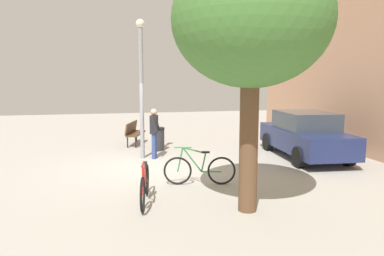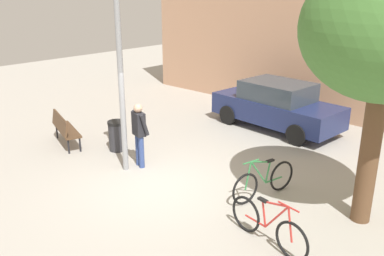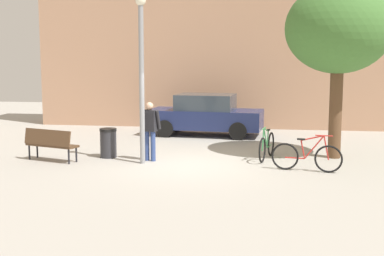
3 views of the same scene
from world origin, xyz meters
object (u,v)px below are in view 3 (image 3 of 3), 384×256
at_px(person_by_lamppost, 150,127).
at_px(plaza_tree, 339,29).
at_px(park_bench, 50,142).
at_px(trash_bin, 108,143).
at_px(bicycle_green, 267,146).
at_px(bicycle_red, 307,157).
at_px(parked_car_navy, 206,115).
at_px(lamppost, 142,68).

height_order(person_by_lamppost, plaza_tree, plaza_tree).
xyz_separation_m(park_bench, trash_bin, (1.45, 0.79, -0.11)).
relative_size(bicycle_green, bicycle_red, 0.99).
height_order(bicycle_red, parked_car_navy, parked_car_navy).
xyz_separation_m(bicycle_red, parked_car_navy, (-3.34, 5.72, 0.39)).
relative_size(park_bench, plaza_tree, 0.33).
height_order(park_bench, parked_car_navy, parked_car_navy).
distance_m(lamppost, bicycle_green, 4.22).
bearing_deg(lamppost, plaza_tree, 16.84).
height_order(lamppost, bicycle_red, lamppost).
height_order(lamppost, person_by_lamppost, lamppost).
bearing_deg(bicycle_green, parked_car_navy, 118.39).
bearing_deg(bicycle_green, park_bench, -168.58).
bearing_deg(bicycle_red, bicycle_green, 125.33).
distance_m(bicycle_green, trash_bin, 4.62).
relative_size(lamppost, parked_car_navy, 1.05).
xyz_separation_m(park_bench, bicycle_green, (6.04, 1.22, -0.16)).
bearing_deg(trash_bin, bicycle_green, 5.33).
height_order(person_by_lamppost, bicycle_green, person_by_lamppost).
xyz_separation_m(bicycle_green, bicycle_red, (1.03, -1.46, 0.00)).
distance_m(person_by_lamppost, plaza_tree, 6.03).
relative_size(lamppost, trash_bin, 5.30).
xyz_separation_m(park_bench, plaza_tree, (7.99, 1.73, 3.16)).
bearing_deg(lamppost, parked_car_navy, 78.50).
bearing_deg(lamppost, person_by_lamppost, 72.60).
bearing_deg(parked_car_navy, plaza_tree, -41.41).
distance_m(person_by_lamppost, trash_bin, 1.46).
xyz_separation_m(park_bench, parked_car_navy, (3.74, 5.48, 0.23)).
height_order(parked_car_navy, trash_bin, parked_car_navy).
bearing_deg(bicycle_green, plaza_tree, 14.62).
relative_size(person_by_lamppost, bicycle_green, 0.94).
relative_size(park_bench, parked_car_navy, 0.38).
bearing_deg(plaza_tree, lamppost, -163.16).
height_order(lamppost, park_bench, lamppost).
height_order(person_by_lamppost, park_bench, person_by_lamppost).
bearing_deg(trash_bin, parked_car_navy, 63.94).
relative_size(parked_car_navy, trash_bin, 5.04).
bearing_deg(park_bench, plaza_tree, 12.21).
height_order(park_bench, bicycle_red, bicycle_red).
height_order(bicycle_red, trash_bin, bicycle_red).
relative_size(person_by_lamppost, park_bench, 1.00).
bearing_deg(plaza_tree, park_bench, -167.79).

